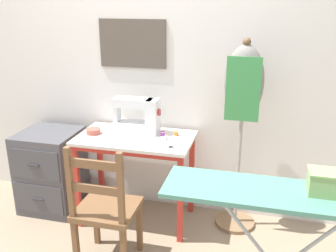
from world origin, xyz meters
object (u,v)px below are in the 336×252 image
thread_spool_far_edge (176,133)px  dress_form (243,97)px  sewing_machine (139,117)px  storage_box (330,183)px  fabric_bowl (93,131)px  filing_cabinet (52,170)px  thread_spool_near_machine (163,134)px  scissors (175,148)px  ironing_board (285,202)px  thread_spool_mid_table (166,139)px  wooden_chair (105,210)px

thread_spool_far_edge → dress_form: 0.60m
sewing_machine → storage_box: (1.28, -1.00, 0.08)m
fabric_bowl → filing_cabinet: (-0.44, 0.03, -0.41)m
thread_spool_near_machine → storage_box: 1.45m
scissors → ironing_board: (0.73, -0.76, 0.10)m
thread_spool_mid_table → wooden_chair: size_ratio=0.04×
scissors → filing_cabinet: size_ratio=0.21×
storage_box → thread_spool_far_edge: bearing=134.5°
thread_spool_mid_table → storage_box: size_ratio=0.20×
filing_cabinet → wooden_chair: bearing=-37.9°
thread_spool_near_machine → scissors: bearing=-56.5°
filing_cabinet → ironing_board: 2.14m
storage_box → fabric_bowl: bearing=151.9°
sewing_machine → thread_spool_mid_table: size_ratio=9.56×
scissors → storage_box: (0.92, -0.72, 0.21)m
sewing_machine → scissors: bearing=-37.0°
ironing_board → storage_box: bearing=10.1°
scissors → thread_spool_far_edge: size_ratio=3.35×
dress_form → wooden_chair: bearing=-139.6°
scissors → storage_box: bearing=-38.2°
fabric_bowl → ironing_board: (1.43, -0.90, 0.08)m
sewing_machine → scissors: (0.36, -0.27, -0.13)m
sewing_machine → thread_spool_mid_table: (0.27, -0.14, -0.11)m
fabric_bowl → ironing_board: size_ratio=0.10×
ironing_board → wooden_chair: bearing=163.1°
ironing_board → thread_spool_mid_table: bearing=132.7°
fabric_bowl → thread_spool_near_machine: fabric_bowl is taller
scissors → ironing_board: bearing=-46.3°
fabric_bowl → ironing_board: 1.69m
thread_spool_near_machine → ironing_board: ironing_board is taller
thread_spool_mid_table → dress_form: 0.65m
fabric_bowl → scissors: size_ratio=0.77×
scissors → wooden_chair: (-0.37, -0.43, -0.31)m
filing_cabinet → ironing_board: bearing=-26.5°
thread_spool_near_machine → thread_spool_far_edge: (0.10, 0.04, -0.00)m
sewing_machine → storage_box: 1.63m
sewing_machine → ironing_board: 1.50m
dress_form → sewing_machine: bearing=-179.7°
sewing_machine → thread_spool_near_machine: sewing_machine is taller
fabric_bowl → dress_form: 1.20m
scissors → wooden_chair: bearing=-131.3°
sewing_machine → fabric_bowl: sewing_machine is taller
wooden_chair → filing_cabinet: bearing=142.1°
filing_cabinet → thread_spool_far_edge: bearing=5.0°
fabric_bowl → thread_spool_mid_table: fabric_bowl is taller
dress_form → ironing_board: (0.28, -1.04, -0.24)m
dress_form → storage_box: 1.11m
thread_spool_near_machine → storage_box: bearing=-41.6°
ironing_board → scissors: bearing=133.7°
sewing_machine → fabric_bowl: bearing=-159.2°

